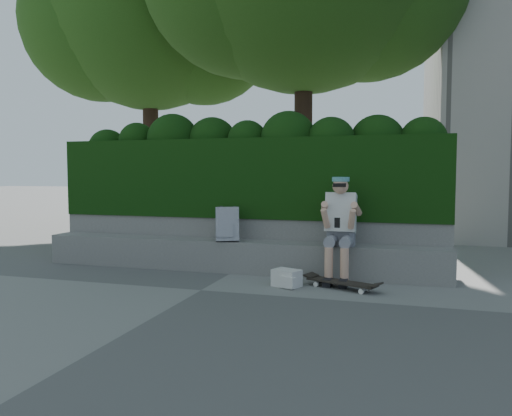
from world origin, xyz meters
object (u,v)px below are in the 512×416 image
(skateboard, at_px, (342,283))
(backpack_ground, at_px, (287,278))
(backpack_plaid, at_px, (227,224))
(person, at_px, (340,224))

(skateboard, relative_size, backpack_ground, 2.75)
(skateboard, distance_m, backpack_plaid, 1.91)
(skateboard, height_order, backpack_plaid, backpack_plaid)
(person, xyz_separation_m, skateboard, (0.09, -0.50, -0.67))
(person, height_order, backpack_ground, person)
(skateboard, xyz_separation_m, backpack_ground, (-0.68, -0.06, 0.03))
(backpack_plaid, bearing_deg, backpack_ground, -53.63)
(person, distance_m, backpack_ground, 1.04)
(person, relative_size, backpack_plaid, 2.84)
(person, relative_size, skateboard, 1.51)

